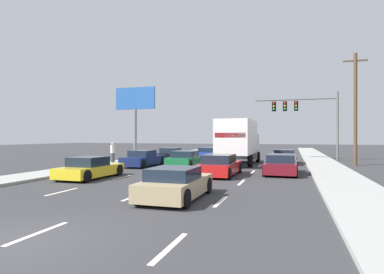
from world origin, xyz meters
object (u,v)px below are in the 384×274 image
(car_black, at_px, (171,155))
(car_green, at_px, (185,160))
(car_blue, at_px, (209,154))
(pedestrian_near_corner, at_px, (113,152))
(car_navy, at_px, (143,159))
(car_tan, at_px, (176,184))
(car_red, at_px, (220,166))
(box_truck, at_px, (239,140))
(utility_pole_mid, at_px, (355,108))
(car_orange, at_px, (284,157))
(traffic_signal_mast, at_px, (298,110))
(car_yellow, at_px, (90,168))
(car_maroon, at_px, (281,165))
(roadside_billboard, at_px, (135,106))

(car_black, height_order, car_green, car_green)
(car_blue, height_order, car_green, car_blue)
(pedestrian_near_corner, bearing_deg, car_navy, -19.02)
(car_blue, height_order, car_tan, car_blue)
(car_red, xyz_separation_m, pedestrian_near_corner, (-10.43, 5.27, 0.39))
(box_truck, xyz_separation_m, car_tan, (0.01, -15.10, -1.52))
(car_navy, xyz_separation_m, utility_pole_mid, (15.96, 5.53, 4.06))
(car_black, distance_m, car_navy, 6.07)
(pedestrian_near_corner, bearing_deg, utility_pole_mid, 12.64)
(car_red, xyz_separation_m, car_orange, (3.48, 9.94, -0.03))
(traffic_signal_mast, bearing_deg, pedestrian_near_corner, -147.41)
(car_yellow, xyz_separation_m, car_green, (3.09, 7.61, 0.04))
(car_maroon, distance_m, utility_pole_mid, 10.32)
(car_blue, bearing_deg, car_black, -156.70)
(car_maroon, distance_m, traffic_signal_mast, 13.87)
(car_black, xyz_separation_m, car_blue, (3.40, 1.46, 0.03))
(car_yellow, height_order, roadside_billboard, roadside_billboard)
(car_blue, xyz_separation_m, car_maroon, (7.08, -9.75, -0.02))
(car_orange, bearing_deg, utility_pole_mid, -3.37)
(box_truck, distance_m, car_tan, 15.18)
(car_tan, bearing_deg, roadside_billboard, 120.58)
(car_black, xyz_separation_m, box_truck, (6.95, -2.59, 1.51))
(car_yellow, bearing_deg, car_navy, 92.58)
(box_truck, xyz_separation_m, roadside_billboard, (-12.97, 6.88, 3.73))
(car_yellow, bearing_deg, car_blue, 78.43)
(car_navy, relative_size, car_orange, 1.03)
(car_green, bearing_deg, car_orange, 38.79)
(car_tan, relative_size, utility_pole_mid, 0.45)
(box_truck, distance_m, car_maroon, 6.87)
(car_tan, xyz_separation_m, car_orange, (3.53, 17.47, 0.00))
(car_maroon, distance_m, pedestrian_near_corner, 14.32)
(pedestrian_near_corner, bearing_deg, car_maroon, -13.74)
(car_navy, xyz_separation_m, pedestrian_near_corner, (-3.42, 1.18, 0.41))
(car_navy, xyz_separation_m, car_orange, (10.49, 5.85, -0.02))
(traffic_signal_mast, bearing_deg, car_blue, -158.19)
(car_blue, relative_size, traffic_signal_mast, 0.57)
(car_orange, bearing_deg, car_tan, -101.41)
(car_green, relative_size, utility_pole_mid, 0.46)
(utility_pole_mid, bearing_deg, car_orange, 176.63)
(car_navy, distance_m, car_red, 8.11)
(car_red, distance_m, car_tan, 7.53)
(utility_pole_mid, xyz_separation_m, pedestrian_near_corner, (-19.38, -4.35, -3.66))
(box_truck, bearing_deg, car_navy, -153.39)
(car_black, xyz_separation_m, car_orange, (10.49, -0.22, -0.01))
(car_green, distance_m, car_tan, 12.31)
(car_red, height_order, traffic_signal_mast, traffic_signal_mast)
(car_yellow, relative_size, car_blue, 0.95)
(car_maroon, relative_size, roadside_billboard, 0.57)
(car_green, bearing_deg, car_black, 120.08)
(car_black, relative_size, car_tan, 1.02)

